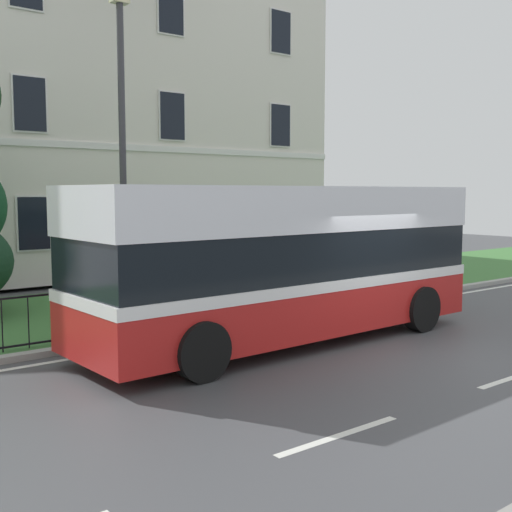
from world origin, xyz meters
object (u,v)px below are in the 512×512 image
(georgian_townhouse, at_px, (47,97))
(single_decker_bus, at_px, (287,261))
(street_lamp_post, at_px, (122,135))
(litter_bin, at_px, (210,290))

(georgian_townhouse, distance_m, single_decker_bus, 15.29)
(street_lamp_post, relative_size, litter_bin, 6.09)
(litter_bin, bearing_deg, single_decker_bus, -89.74)
(single_decker_bus, distance_m, litter_bin, 2.81)
(single_decker_bus, relative_size, litter_bin, 7.58)
(georgian_townhouse, distance_m, street_lamp_post, 12.30)
(single_decker_bus, relative_size, street_lamp_post, 1.24)
(street_lamp_post, height_order, litter_bin, street_lamp_post)
(georgian_townhouse, xyz_separation_m, single_decker_bus, (-0.73, -14.47, -4.87))
(street_lamp_post, distance_m, litter_bin, 3.99)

